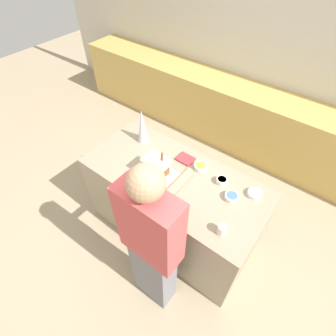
{
  "coord_description": "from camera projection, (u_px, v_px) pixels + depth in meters",
  "views": [
    {
      "loc": [
        0.94,
        -1.31,
        2.71
      ],
      "look_at": [
        -0.07,
        0.0,
        0.97
      ],
      "focal_mm": 28.0,
      "sensor_mm": 36.0,
      "label": 1
    }
  ],
  "objects": [
    {
      "name": "candy_bowl_front_corner",
      "position": [
        222.0,
        181.0,
        2.34
      ],
      "size": [
        0.1,
        0.1,
        0.05
      ],
      "color": "white",
      "rests_on": "kitchen_island"
    },
    {
      "name": "cookbook",
      "position": [
        185.0,
        159.0,
        2.55
      ],
      "size": [
        0.16,
        0.13,
        0.02
      ],
      "color": "#B23338",
      "rests_on": "kitchen_island"
    },
    {
      "name": "person",
      "position": [
        152.0,
        246.0,
        1.95
      ],
      "size": [
        0.46,
        0.57,
        1.74
      ],
      "color": "slate",
      "rests_on": "ground_plane"
    },
    {
      "name": "candy_bowl_far_right",
      "position": [
        255.0,
        194.0,
        2.25
      ],
      "size": [
        0.12,
        0.12,
        0.04
      ],
      "color": "silver",
      "rests_on": "kitchen_island"
    },
    {
      "name": "wall_back",
      "position": [
        277.0,
        55.0,
        3.3
      ],
      "size": [
        8.0,
        0.05,
        2.6
      ],
      "color": "beige",
      "rests_on": "ground_plane"
    },
    {
      "name": "ground_plane",
      "position": [
        173.0,
        228.0,
        3.07
      ],
      "size": [
        12.0,
        12.0,
        0.0
      ],
      "primitive_type": "plane",
      "color": "tan"
    },
    {
      "name": "mug",
      "position": [
        222.0,
        230.0,
        1.98
      ],
      "size": [
        0.07,
        0.07,
        0.09
      ],
      "color": "white",
      "rests_on": "kitchen_island"
    },
    {
      "name": "decorative_tree",
      "position": [
        142.0,
        126.0,
        2.62
      ],
      "size": [
        0.12,
        0.12,
        0.38
      ],
      "color": "silver",
      "rests_on": "kitchen_island"
    },
    {
      "name": "back_cabinet_block",
      "position": [
        250.0,
        122.0,
        3.73
      ],
      "size": [
        6.0,
        0.6,
        0.92
      ],
      "color": "tan",
      "rests_on": "ground_plane"
    },
    {
      "name": "gingerbread_house",
      "position": [
        156.0,
        166.0,
        2.35
      ],
      "size": [
        0.22,
        0.17,
        0.27
      ],
      "color": "brown",
      "rests_on": "baking_tray"
    },
    {
      "name": "baking_tray",
      "position": [
        156.0,
        174.0,
        2.43
      ],
      "size": [
        0.44,
        0.28,
        0.01
      ],
      "color": "silver",
      "rests_on": "kitchen_island"
    },
    {
      "name": "candy_bowl_far_left",
      "position": [
        201.0,
        167.0,
        2.46
      ],
      "size": [
        0.12,
        0.12,
        0.05
      ],
      "color": "silver",
      "rests_on": "kitchen_island"
    },
    {
      "name": "kitchen_island",
      "position": [
        174.0,
        205.0,
        2.74
      ],
      "size": [
        1.75,
        0.83,
        0.91
      ],
      "color": "gray",
      "rests_on": "ground_plane"
    },
    {
      "name": "candy_bowl_behind_tray",
      "position": [
        232.0,
        197.0,
        2.22
      ],
      "size": [
        0.12,
        0.12,
        0.05
      ],
      "color": "white",
      "rests_on": "kitchen_island"
    }
  ]
}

